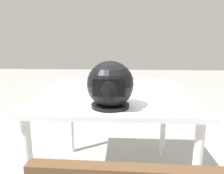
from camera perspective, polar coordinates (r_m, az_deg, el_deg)
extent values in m
cube|color=white|center=(1.56, 0.74, -1.79)|extent=(1.04, 1.07, 0.03)
cylinder|color=white|center=(2.17, 13.69, -8.65)|extent=(0.05, 0.05, 0.73)
cylinder|color=white|center=(2.19, -11.04, -8.27)|extent=(0.05, 0.05, 0.73)
cylinder|color=white|center=(1.69, -0.68, 0.04)|extent=(0.29, 0.29, 0.01)
cylinder|color=tan|center=(1.69, -0.68, 0.53)|extent=(0.24, 0.24, 0.02)
cylinder|color=red|center=(1.69, -0.68, 0.88)|extent=(0.21, 0.21, 0.00)
sphere|color=#234C1E|center=(1.64, 1.08, 0.83)|extent=(0.02, 0.02, 0.02)
sphere|color=#234C1E|center=(1.73, -0.05, 1.49)|extent=(0.03, 0.03, 0.03)
sphere|color=#234C1E|center=(1.67, 2.10, 1.05)|extent=(0.03, 0.03, 0.03)
cylinder|color=#E0D172|center=(1.73, 0.92, 1.50)|extent=(0.02, 0.02, 0.02)
cylinder|color=#E0D172|center=(1.69, -0.11, 1.16)|extent=(0.02, 0.02, 0.01)
cylinder|color=#E0D172|center=(1.73, -0.90, 1.48)|extent=(0.03, 0.03, 0.02)
cylinder|color=#E0D172|center=(1.62, -1.53, 0.69)|extent=(0.02, 0.02, 0.02)
sphere|color=black|center=(1.17, -0.48, 0.71)|extent=(0.26, 0.26, 0.26)
cylinder|color=black|center=(1.20, -0.47, -4.94)|extent=(0.21, 0.21, 0.02)
cube|color=black|center=(1.06, -0.86, -0.19)|extent=(0.16, 0.02, 0.09)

